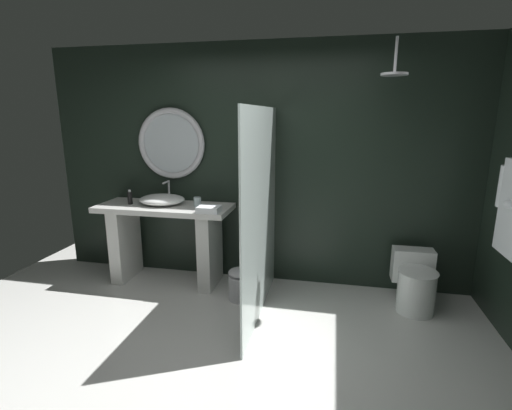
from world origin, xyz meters
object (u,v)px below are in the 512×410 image
object	(u,v)px
tumbler_cup	(197,202)
rain_shower_head	(394,72)
toilet	(415,282)
soap_dispenser	(130,198)
vessel_sink	(162,199)
folded_hand_towel	(209,209)
round_wall_mirror	(171,144)
waste_bin	(241,284)

from	to	relation	value
tumbler_cup	rain_shower_head	bearing A→B (deg)	-4.18
tumbler_cup	toilet	world-z (taller)	tumbler_cup
rain_shower_head	soap_dispenser	bearing A→B (deg)	177.98
soap_dispenser	toilet	xyz separation A→B (m)	(3.02, -0.06, -0.70)
vessel_sink	tumbler_cup	size ratio (longest dim) A/B	4.98
rain_shower_head	folded_hand_towel	bearing A→B (deg)	-177.85
tumbler_cup	round_wall_mirror	xyz separation A→B (m)	(-0.38, 0.24, 0.60)
rain_shower_head	vessel_sink	bearing A→B (deg)	176.14
soap_dispenser	toilet	world-z (taller)	soap_dispenser
vessel_sink	rain_shower_head	size ratio (longest dim) A/B	1.61
tumbler_cup	rain_shower_head	world-z (taller)	rain_shower_head
tumbler_cup	waste_bin	xyz separation A→B (m)	(0.54, -0.28, -0.77)
vessel_sink	rain_shower_head	world-z (taller)	rain_shower_head
tumbler_cup	toilet	size ratio (longest dim) A/B	0.18
vessel_sink	waste_bin	distance (m)	1.27
round_wall_mirror	folded_hand_towel	size ratio (longest dim) A/B	3.50
soap_dispenser	round_wall_mirror	xyz separation A→B (m)	(0.39, 0.28, 0.58)
soap_dispenser	round_wall_mirror	distance (m)	0.76
vessel_sink	toilet	size ratio (longest dim) A/B	0.91
rain_shower_head	toilet	world-z (taller)	rain_shower_head
vessel_sink	tumbler_cup	xyz separation A→B (m)	(0.42, -0.02, -0.00)
round_wall_mirror	rain_shower_head	distance (m)	2.40
soap_dispenser	toilet	size ratio (longest dim) A/B	0.29
vessel_sink	tumbler_cup	distance (m)	0.42
vessel_sink	folded_hand_towel	distance (m)	0.66
round_wall_mirror	tumbler_cup	bearing A→B (deg)	-32.42
soap_dispenser	rain_shower_head	size ratio (longest dim) A/B	0.51
soap_dispenser	rain_shower_head	xyz separation A→B (m)	(2.67, -0.09, 1.25)
tumbler_cup	folded_hand_towel	size ratio (longest dim) A/B	0.45
vessel_sink	round_wall_mirror	world-z (taller)	round_wall_mirror
soap_dispenser	rain_shower_head	world-z (taller)	rain_shower_head
tumbler_cup	waste_bin	size ratio (longest dim) A/B	0.31
waste_bin	tumbler_cup	bearing A→B (deg)	152.46
soap_dispenser	toilet	bearing A→B (deg)	-1.13
toilet	folded_hand_towel	bearing A→B (deg)	-177.27
round_wall_mirror	waste_bin	size ratio (longest dim) A/B	2.38
tumbler_cup	soap_dispenser	bearing A→B (deg)	-176.70
vessel_sink	rain_shower_head	bearing A→B (deg)	-3.86
toilet	folded_hand_towel	distance (m)	2.15
waste_bin	folded_hand_towel	world-z (taller)	folded_hand_towel
vessel_sink	tumbler_cup	world-z (taller)	vessel_sink
round_wall_mirror	waste_bin	bearing A→B (deg)	-29.60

